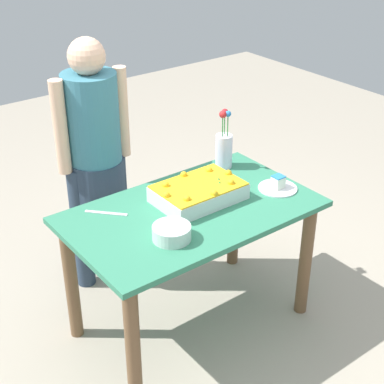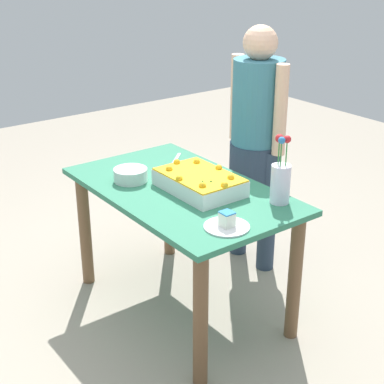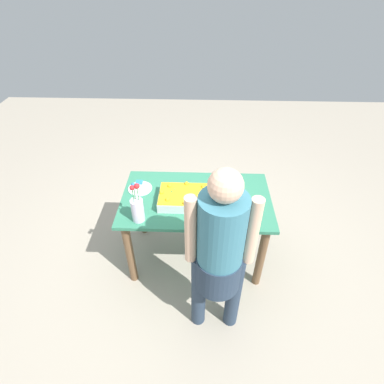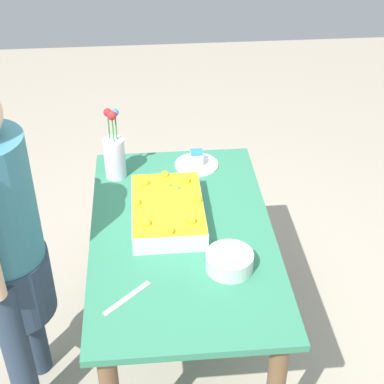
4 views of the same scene
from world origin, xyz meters
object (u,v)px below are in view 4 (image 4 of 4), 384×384
at_px(serving_plate_with_slice, 197,162).
at_px(flower_vase, 114,154).
at_px(cake_knife, 127,298).
at_px(fruit_bowl, 230,261).
at_px(person_standing, 2,244).
at_px(sheet_cake, 168,210).

relative_size(serving_plate_with_slice, flower_vase, 0.60).
xyz_separation_m(cake_knife, fruit_bowl, (-0.13, 0.39, 0.03)).
bearing_deg(cake_knife, serving_plate_with_slice, -153.80).
relative_size(serving_plate_with_slice, person_standing, 0.14).
xyz_separation_m(flower_vase, person_standing, (0.61, -0.40, 0.00)).
relative_size(sheet_cake, person_standing, 0.30).
height_order(flower_vase, fruit_bowl, flower_vase).
bearing_deg(person_standing, fruit_bowl, -4.79).
distance_m(cake_knife, person_standing, 0.51).
height_order(flower_vase, person_standing, person_standing).
height_order(serving_plate_with_slice, person_standing, person_standing).
distance_m(cake_knife, flower_vase, 0.81).
height_order(sheet_cake, serving_plate_with_slice, sheet_cake).
distance_m(flower_vase, fruit_bowl, 0.81).
relative_size(cake_knife, person_standing, 0.15).
bearing_deg(person_standing, cake_knife, -23.46).
bearing_deg(flower_vase, sheet_cake, 32.20).
relative_size(sheet_cake, fruit_bowl, 2.44).
bearing_deg(flower_vase, person_standing, -33.32).
xyz_separation_m(sheet_cake, cake_knife, (0.45, -0.17, -0.04)).
height_order(serving_plate_with_slice, fruit_bowl, serving_plate_with_slice).
bearing_deg(sheet_cake, serving_plate_with_slice, 158.70).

